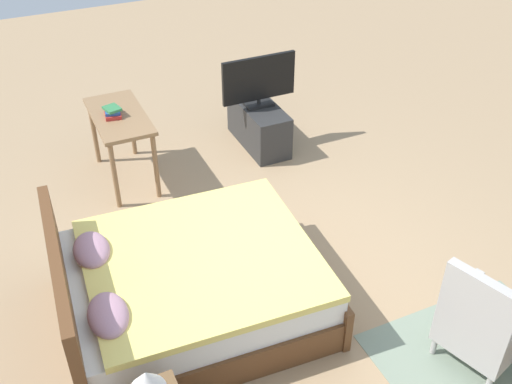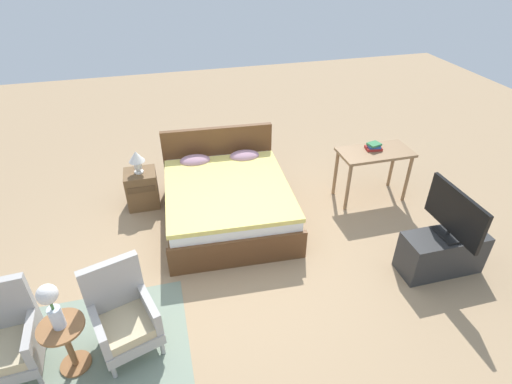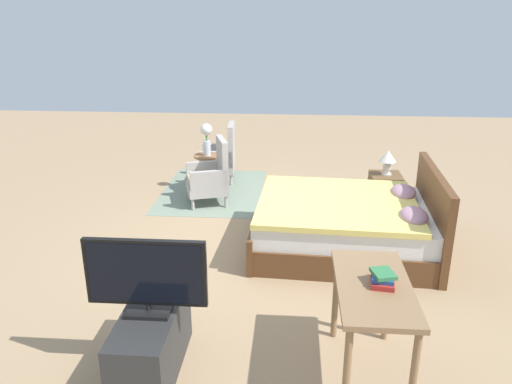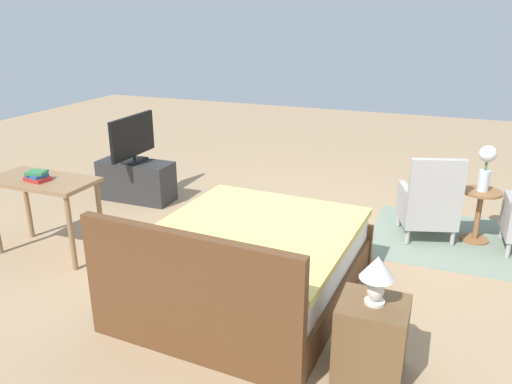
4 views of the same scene
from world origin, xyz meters
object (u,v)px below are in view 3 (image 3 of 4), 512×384
at_px(vanity_desk, 373,299).
at_px(table_lamp, 388,159).
at_px(armchair_by_window_left, 221,158).
at_px(bed, 347,224).
at_px(nightstand, 384,194).
at_px(tv_stand, 152,342).
at_px(flower_vase, 207,136).
at_px(armchair_by_window_right, 211,177).
at_px(book_stack, 383,278).
at_px(tv_flatscreen, 146,276).
at_px(side_table, 208,169).

bearing_deg(vanity_desk, table_lamp, 168.74).
xyz_separation_m(armchair_by_window_left, table_lamp, (1.21, 2.38, 0.38)).
bearing_deg(bed, nightstand, 151.91).
height_order(nightstand, tv_stand, nightstand).
relative_size(flower_vase, nightstand, 0.88).
height_order(armchair_by_window_right, vanity_desk, armchair_by_window_right).
distance_m(flower_vase, nightstand, 2.67).
distance_m(armchair_by_window_left, flower_vase, 0.71).
relative_size(armchair_by_window_left, book_stack, 3.85).
bearing_deg(book_stack, table_lamp, 169.69).
xyz_separation_m(table_lamp, tv_flatscreen, (3.35, -2.26, 0.05)).
xyz_separation_m(armchair_by_window_left, flower_vase, (0.51, -0.13, 0.47)).
height_order(tv_flatscreen, book_stack, tv_flatscreen).
relative_size(armchair_by_window_left, table_lamp, 2.79).
height_order(armchair_by_window_left, tv_stand, armchair_by_window_left).
bearing_deg(side_table, table_lamp, 74.52).
xyz_separation_m(bed, nightstand, (-1.13, 0.60, -0.03)).
bearing_deg(book_stack, armchair_by_window_left, -158.26).
relative_size(armchair_by_window_right, table_lamp, 2.79).
xyz_separation_m(armchair_by_window_left, tv_stand, (4.56, 0.13, -0.13)).
xyz_separation_m(side_table, book_stack, (3.97, 1.92, 0.47)).
bearing_deg(armchair_by_window_right, book_stack, 27.22).
height_order(flower_vase, tv_stand, flower_vase).
bearing_deg(book_stack, bed, -179.82).
height_order(flower_vase, book_stack, flower_vase).
height_order(flower_vase, table_lamp, flower_vase).
distance_m(bed, table_lamp, 1.36).
height_order(flower_vase, nightstand, flower_vase).
distance_m(flower_vase, tv_stand, 4.10).
xyz_separation_m(side_table, tv_flatscreen, (4.05, 0.25, 0.46)).
relative_size(table_lamp, vanity_desk, 0.32).
bearing_deg(side_table, flower_vase, 180.00).
bearing_deg(tv_flatscreen, book_stack, 92.66).
bearing_deg(flower_vase, nightstand, 74.52).
bearing_deg(vanity_desk, tv_stand, -87.58).
distance_m(armchair_by_window_right, table_lamp, 2.42).
bearing_deg(bed, tv_flatscreen, -36.64).
height_order(side_table, flower_vase, flower_vase).
bearing_deg(vanity_desk, book_stack, 97.22).
relative_size(bed, table_lamp, 6.29).
xyz_separation_m(table_lamp, vanity_desk, (3.28, -0.65, -0.10)).
bearing_deg(tv_stand, side_table, -176.39).
xyz_separation_m(armchair_by_window_left, nightstand, (1.21, 2.38, -0.11)).
distance_m(armchair_by_window_right, side_table, 0.51).
xyz_separation_m(nightstand, vanity_desk, (3.28, -0.65, 0.39)).
xyz_separation_m(tv_stand, tv_flatscreen, (0.00, 0.00, 0.56)).
bearing_deg(tv_flatscreen, bed, 143.36).
height_order(table_lamp, book_stack, same).
bearing_deg(tv_stand, bed, 143.34).
bearing_deg(armchair_by_window_right, armchair_by_window_left, 179.85).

